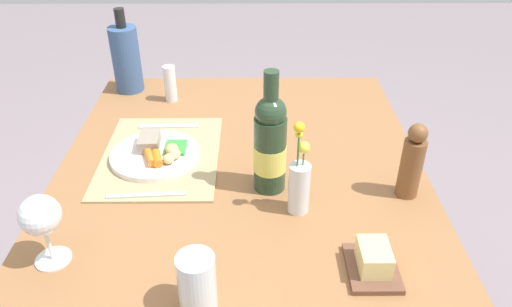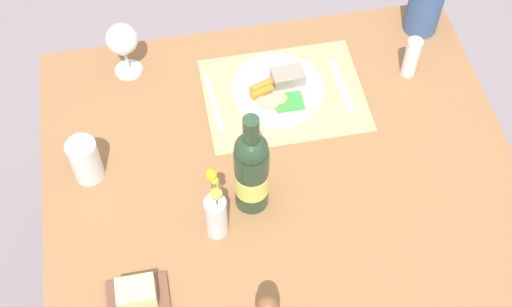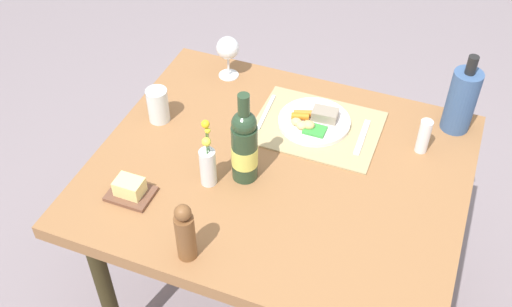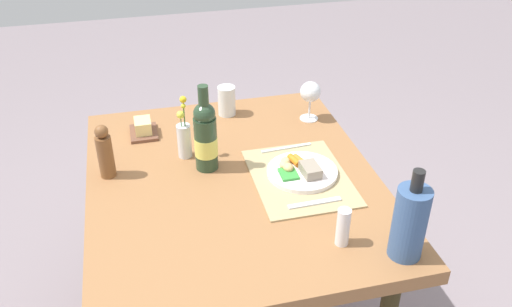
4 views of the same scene
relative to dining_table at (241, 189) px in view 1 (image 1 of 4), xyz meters
The scene contains 13 objects.
dining_table is the anchor object (origin of this frame).
placemat 0.23m from the dining_table, 103.64° to the right, with size 0.40×0.31×0.01m, color tan.
dinner_plate 0.25m from the dining_table, 99.73° to the right, with size 0.24×0.24×0.05m.
fork 0.31m from the dining_table, 133.16° to the right, with size 0.02×0.17×0.01m, color silver.
knife 0.27m from the dining_table, 59.99° to the right, with size 0.01×0.19×0.01m, color silver.
wine_glass 0.53m from the dining_table, 48.65° to the right, with size 0.08×0.08×0.16m.
pepper_mill 0.45m from the dining_table, 74.00° to the left, with size 0.05×0.05×0.19m.
flower_vase 0.27m from the dining_table, 37.89° to the left, with size 0.05×0.05×0.23m.
butter_dish 0.46m from the dining_table, 36.45° to the left, with size 0.13×0.10×0.06m.
salt_shaker 0.47m from the dining_table, 149.00° to the right, with size 0.04×0.04×0.12m, color white.
wine_bottle 0.23m from the dining_table, 40.65° to the left, with size 0.08×0.08×0.31m.
water_tumbler 0.47m from the dining_table, ahead, with size 0.07×0.07×0.12m.
cooler_bottle 0.63m from the dining_table, 140.69° to the right, with size 0.09×0.09×0.28m.
Camera 1 is at (1.05, 0.03, 1.45)m, focal length 34.42 mm.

